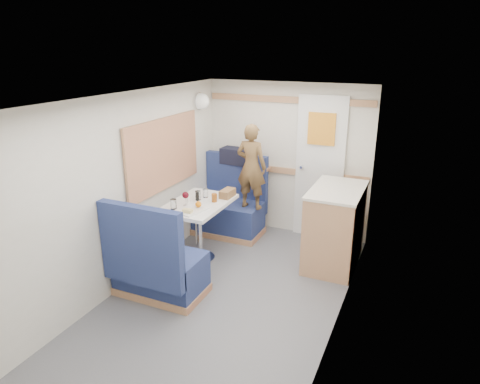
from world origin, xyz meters
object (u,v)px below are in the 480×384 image
at_px(duffel_bag, 238,156).
at_px(bread_loaf, 227,193).
at_px(dinette_table, 198,215).
at_px(pepper_grinder, 197,196).
at_px(bench_near, 157,269).
at_px(cheese_block, 188,211).
at_px(dome_light, 201,101).
at_px(tumbler_mid, 205,193).
at_px(orange_fruit, 198,204).
at_px(galley_counter, 335,226).
at_px(bench_far, 230,211).
at_px(wine_glass, 185,196).
at_px(tray, 191,210).
at_px(tumbler_left, 173,204).
at_px(beer_glass, 214,198).
at_px(salt_grinder, 188,199).
at_px(tumbler_right, 198,195).
at_px(person, 251,167).

distance_m(duffel_bag, bread_loaf, 0.87).
distance_m(dinette_table, pepper_grinder, 0.22).
distance_m(bench_near, cheese_block, 0.69).
xyz_separation_m(dome_light, tumbler_mid, (0.38, -0.65, -0.98)).
distance_m(duffel_bag, orange_fruit, 1.31).
distance_m(bench_near, bread_loaf, 1.29).
bearing_deg(galley_counter, bench_far, 167.90).
relative_size(dinette_table, pepper_grinder, 8.84).
distance_m(dinette_table, wine_glass, 0.32).
xyz_separation_m(dome_light, pepper_grinder, (0.35, -0.79, -0.98)).
bearing_deg(wine_glass, dome_light, 107.78).
relative_size(tray, tumbler_left, 2.95).
bearing_deg(tumbler_mid, dinette_table, -87.59).
bearing_deg(duffel_bag, beer_glass, -77.15).
relative_size(cheese_block, salt_grinder, 1.22).
height_order(bench_near, beer_glass, bench_near).
relative_size(galley_counter, wine_glass, 5.48).
bearing_deg(dinette_table, salt_grinder, -155.63).
bearing_deg(bread_loaf, orange_fruit, -104.51).
bearing_deg(galley_counter, wine_glass, -155.44).
distance_m(dome_light, beer_glass, 1.35).
height_order(tray, orange_fruit, orange_fruit).
height_order(galley_counter, wine_glass, galley_counter).
xyz_separation_m(tumbler_left, salt_grinder, (0.04, 0.24, -0.01)).
relative_size(galley_counter, tumbler_right, 8.51).
bearing_deg(bench_far, cheese_block, -86.67).
xyz_separation_m(tray, salt_grinder, (-0.16, 0.20, 0.03)).
bearing_deg(pepper_grinder, bench_far, 87.34).
bearing_deg(tray, beer_glass, 73.69).
distance_m(galley_counter, bread_loaf, 1.30).
distance_m(tumbler_right, salt_grinder, 0.14).
distance_m(tumbler_right, beer_glass, 0.20).
relative_size(person, wine_glass, 6.44).
xyz_separation_m(dome_light, salt_grinder, (0.29, -0.90, -0.99)).
distance_m(duffel_bag, tumbler_right, 1.06).
relative_size(dinette_table, salt_grinder, 10.91).
height_order(person, cheese_block, person).
distance_m(cheese_block, bread_loaf, 0.68).
bearing_deg(tumbler_mid, bread_loaf, 26.18).
distance_m(bench_near, wine_glass, 0.90).
bearing_deg(pepper_grinder, duffel_bag, 88.22).
distance_m(dinette_table, beer_glass, 0.28).
bearing_deg(bench_near, duffel_bag, 90.13).
height_order(dinette_table, person, person).
height_order(tumbler_left, tumbler_mid, tumbler_left).
relative_size(orange_fruit, cheese_block, 0.66).
distance_m(dome_light, bread_loaf, 1.28).
bearing_deg(beer_glass, bench_far, 101.72).
xyz_separation_m(tumbler_right, bread_loaf, (0.27, 0.23, -0.01)).
bearing_deg(cheese_block, tray, 99.06).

